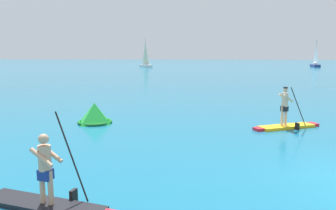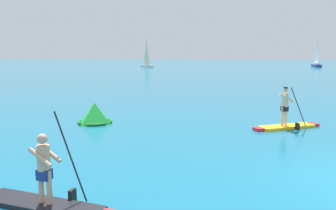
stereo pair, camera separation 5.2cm
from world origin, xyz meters
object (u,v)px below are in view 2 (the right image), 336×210
(paddleboarder_mid_center, at_px, (287,120))
(race_marker_buoy, at_px, (95,114))
(sailboat_left_horizon, at_px, (147,64))
(sailboat_right_horizon, at_px, (316,64))
(paddleboarder_near_left, at_px, (44,193))

(paddleboarder_mid_center, xyz_separation_m, race_marker_buoy, (-8.64, 0.01, 0.06))
(sailboat_left_horizon, xyz_separation_m, sailboat_right_horizon, (44.04, 7.30, -0.08))
(paddleboarder_mid_center, height_order, race_marker_buoy, paddleboarder_mid_center)
(paddleboarder_mid_center, bearing_deg, sailboat_left_horizon, 79.07)
(sailboat_left_horizon, bearing_deg, race_marker_buoy, 154.32)
(paddleboarder_near_left, bearing_deg, paddleboarder_mid_center, 63.26)
(paddleboarder_mid_center, height_order, sailboat_left_horizon, sailboat_left_horizon)
(paddleboarder_mid_center, distance_m, sailboat_right_horizon, 79.50)
(sailboat_right_horizon, bearing_deg, paddleboarder_near_left, -14.04)
(paddleboarder_mid_center, relative_size, race_marker_buoy, 1.76)
(paddleboarder_near_left, bearing_deg, sailboat_left_horizon, 111.68)
(race_marker_buoy, height_order, sailboat_right_horizon, sailboat_right_horizon)
(paddleboarder_near_left, distance_m, sailboat_left_horizon, 77.60)
(paddleboarder_mid_center, xyz_separation_m, sailboat_left_horizon, (-19.34, 68.26, 0.61))
(race_marker_buoy, bearing_deg, sailboat_right_horizon, 66.18)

